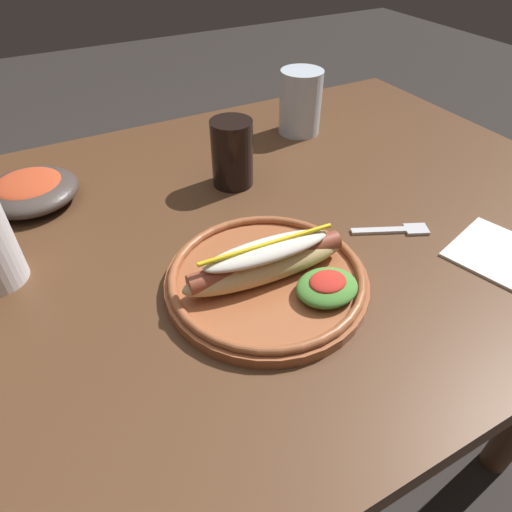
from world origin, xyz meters
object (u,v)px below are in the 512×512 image
Objects in this scene: hot_dog_plate at (270,275)px; soda_cup at (232,153)px; side_bowl at (30,190)px; water_cup at (300,102)px; napkin at (498,253)px; fork at (396,230)px.

hot_dog_plate is 0.28m from soda_cup.
side_bowl is at bearing 162.50° from soda_cup.
side_bowl is (-0.55, -0.02, -0.04)m from water_cup.
side_bowl is 0.74m from napkin.
water_cup is at bearing 29.93° from soda_cup.
side_bowl is (-0.49, 0.35, 0.02)m from fork.
napkin is (0.33, -0.10, -0.02)m from hot_dog_plate.
water_cup is 0.83× the size of side_bowl.
hot_dog_plate is 1.75× the size of side_bowl.
soda_cup is 0.90× the size of water_cup.
napkin is at bearing -25.68° from fork.
soda_cup is at bearing -150.07° from water_cup.
soda_cup is (-0.16, 0.25, 0.06)m from fork.
water_cup reaches higher than soda_cup.
side_bowl reaches higher than fork.
water_cup reaches higher than fork.
side_bowl is (-0.25, 0.37, 0.00)m from hot_dog_plate.
hot_dog_plate is at bearing 163.16° from napkin.
soda_cup is at bearing -17.50° from side_bowl.
hot_dog_plate reaches higher than fork.
hot_dog_plate is 2.32× the size of soda_cup.
napkin is at bearing -38.82° from side_bowl.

